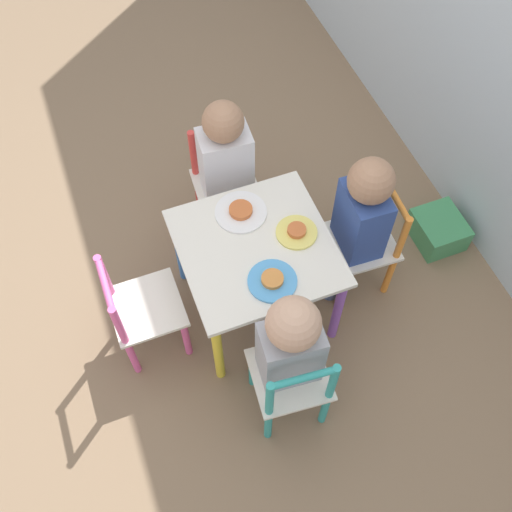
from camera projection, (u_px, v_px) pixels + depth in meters
The scene contains 13 objects.
ground_plane at pixel (256, 304), 2.52m from camera, with size 6.00×6.00×0.00m, color #7F664C.
kids_table at pixel (256, 256), 2.21m from camera, with size 0.55×0.55×0.44m.
chair_teal at pixel (292, 382), 2.07m from camera, with size 0.28×0.28×0.52m.
chair_red at pixel (225, 185), 2.54m from camera, with size 0.28×0.28×0.52m.
chair_orange at pixel (365, 243), 2.39m from camera, with size 0.27×0.27×0.52m.
chair_pink at pixel (141, 311), 2.22m from camera, with size 0.26×0.26×0.52m.
child_right at pixel (289, 345), 1.95m from camera, with size 0.23×0.21×0.72m.
child_left at pixel (227, 166), 2.35m from camera, with size 0.22×0.21×0.74m.
child_back at pixel (358, 218), 2.21m from camera, with size 0.21×0.22×0.74m.
plate_right at pixel (272, 280), 2.06m from camera, with size 0.17×0.17×0.03m.
plate_left at pixel (241, 212), 2.22m from camera, with size 0.20×0.20×0.03m.
plate_back at pixel (297, 232), 2.17m from camera, with size 0.15×0.15×0.03m.
storage_bin at pixel (438, 230), 2.65m from camera, with size 0.22×0.20×0.13m.
Camera 1 is at (1.10, -0.42, 2.24)m, focal length 42.00 mm.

